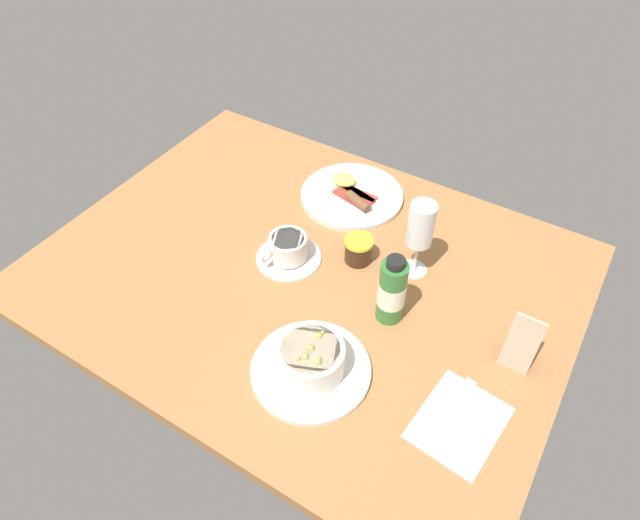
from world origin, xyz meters
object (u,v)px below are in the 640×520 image
(jam_jar, at_px, (358,250))
(cutlery_setting, at_px, (461,420))
(porridge_bowl, at_px, (311,362))
(breakfast_plate, at_px, (352,195))
(menu_card, at_px, (524,339))
(sauce_bottle_green, at_px, (392,291))
(coffee_cup, at_px, (288,250))
(wine_glass, at_px, (421,228))

(jam_jar, bearing_deg, cutlery_setting, -36.18)
(porridge_bowl, height_order, breakfast_plate, porridge_bowl)
(porridge_bowl, xyz_separation_m, menu_card, (0.31, 0.23, 0.03))
(cutlery_setting, height_order, breakfast_plate, breakfast_plate)
(porridge_bowl, xyz_separation_m, sauce_bottle_green, (0.06, 0.19, 0.04))
(cutlery_setting, distance_m, jam_jar, 0.41)
(jam_jar, bearing_deg, menu_card, -10.44)
(jam_jar, xyz_separation_m, menu_card, (0.37, -0.07, 0.03))
(cutlery_setting, bearing_deg, porridge_bowl, -169.10)
(breakfast_plate, bearing_deg, coffee_cup, -93.37)
(wine_glass, relative_size, breakfast_plate, 0.72)
(cutlery_setting, distance_m, coffee_cup, 0.49)
(menu_card, bearing_deg, coffee_cup, -179.04)
(cutlery_setting, xyz_separation_m, sauce_bottle_green, (-0.21, 0.14, 0.07))
(wine_glass, xyz_separation_m, sauce_bottle_green, (0.01, -0.14, -0.05))
(porridge_bowl, bearing_deg, cutlery_setting, 10.90)
(cutlery_setting, distance_m, wine_glass, 0.37)
(sauce_bottle_green, relative_size, menu_card, 1.36)
(wine_glass, bearing_deg, menu_card, -22.00)
(porridge_bowl, xyz_separation_m, coffee_cup, (-0.20, 0.22, -0.01))
(sauce_bottle_green, bearing_deg, breakfast_plate, 130.83)
(cutlery_setting, height_order, sauce_bottle_green, sauce_bottle_green)
(porridge_bowl, distance_m, sauce_bottle_green, 0.21)
(coffee_cup, bearing_deg, jam_jar, 30.81)
(porridge_bowl, distance_m, wine_glass, 0.35)
(cutlery_setting, distance_m, menu_card, 0.19)
(menu_card, bearing_deg, sauce_bottle_green, -171.96)
(porridge_bowl, height_order, coffee_cup, porridge_bowl)
(cutlery_setting, height_order, menu_card, menu_card)
(porridge_bowl, relative_size, menu_card, 1.88)
(jam_jar, distance_m, menu_card, 0.38)
(coffee_cup, xyz_separation_m, sauce_bottle_green, (0.26, -0.03, 0.05))
(coffee_cup, distance_m, breakfast_plate, 0.25)
(cutlery_setting, xyz_separation_m, coffee_cup, (-0.46, 0.17, 0.02))
(cutlery_setting, xyz_separation_m, menu_card, (0.04, 0.18, 0.05))
(breakfast_plate, height_order, menu_card, menu_card)
(cutlery_setting, relative_size, coffee_cup, 1.24)
(porridge_bowl, bearing_deg, coffee_cup, 131.91)
(wine_glass, relative_size, menu_card, 1.54)
(cutlery_setting, bearing_deg, breakfast_plate, 136.89)
(wine_glass, bearing_deg, cutlery_setting, -52.04)
(sauce_bottle_green, distance_m, breakfast_plate, 0.38)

